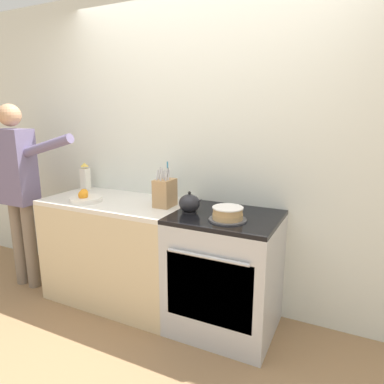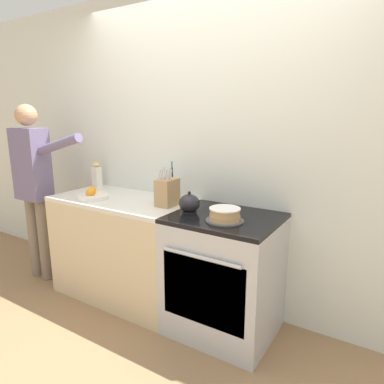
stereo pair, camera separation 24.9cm
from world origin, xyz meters
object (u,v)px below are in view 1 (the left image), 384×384
at_px(knife_block, 165,193).
at_px(layer_cake, 228,214).
at_px(tea_kettle, 190,203).
at_px(utensil_crock, 166,191).
at_px(person_baker, 18,181).
at_px(stove_range, 225,273).
at_px(milk_carton, 85,177).
at_px(fruit_bowl, 85,198).

bearing_deg(knife_block, layer_cake, -12.21).
bearing_deg(tea_kettle, utensil_crock, 145.87).
xyz_separation_m(tea_kettle, person_baker, (-1.65, -0.15, 0.05)).
relative_size(stove_range, utensil_crock, 2.73).
height_order(layer_cake, milk_carton, milk_carton).
bearing_deg(utensil_crock, milk_carton, 178.32).
distance_m(stove_range, layer_cake, 0.51).
bearing_deg(person_baker, milk_carton, 54.93).
bearing_deg(tea_kettle, milk_carton, 168.51).
bearing_deg(person_baker, utensil_crock, 27.08).
xyz_separation_m(stove_range, knife_block, (-0.51, 0.02, 0.56)).
distance_m(utensil_crock, person_baker, 1.37).
distance_m(stove_range, milk_carton, 1.61).
distance_m(fruit_bowl, person_baker, 0.74).
distance_m(knife_block, person_baker, 1.42).
height_order(layer_cake, knife_block, knife_block).
bearing_deg(milk_carton, tea_kettle, -11.49).
bearing_deg(person_baker, fruit_bowl, 15.54).
height_order(layer_cake, fruit_bowl, fruit_bowl).
relative_size(layer_cake, knife_block, 0.84).
relative_size(knife_block, utensil_crock, 0.94).
relative_size(tea_kettle, fruit_bowl, 0.73).
bearing_deg(stove_range, fruit_bowl, -173.34).
xyz_separation_m(layer_cake, fruit_bowl, (-1.23, -0.03, -0.02)).
bearing_deg(knife_block, milk_carton, 169.06).
height_order(tea_kettle, knife_block, knife_block).
bearing_deg(layer_cake, fruit_bowl, -178.48).
relative_size(tea_kettle, person_baker, 0.11).
height_order(stove_range, knife_block, knife_block).
xyz_separation_m(tea_kettle, milk_carton, (-1.23, 0.25, 0.06)).
height_order(tea_kettle, fruit_bowl, tea_kettle).
bearing_deg(utensil_crock, layer_cake, -23.77).
distance_m(layer_cake, tea_kettle, 0.33).
relative_size(layer_cake, person_baker, 0.15).
bearing_deg(fruit_bowl, utensil_crock, 28.56).
distance_m(knife_block, fruit_bowl, 0.69).
bearing_deg(fruit_bowl, person_baker, -175.69).
bearing_deg(utensil_crock, knife_block, -62.54).
distance_m(tea_kettle, fruit_bowl, 0.92).
bearing_deg(layer_cake, tea_kettle, 168.93).
bearing_deg(utensil_crock, person_baker, -164.16).
relative_size(layer_cake, tea_kettle, 1.35).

